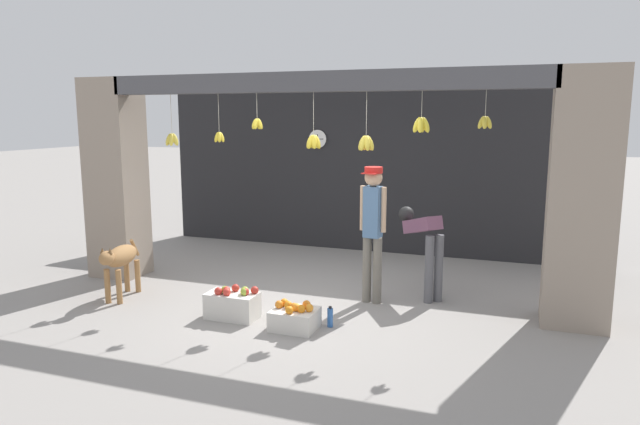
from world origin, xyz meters
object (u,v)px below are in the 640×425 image
Objects in this scene: dog at (120,260)px; fruit_crate_apples at (233,304)px; water_bottle at (330,317)px; wall_clock at (318,139)px; fruit_crate_oranges at (295,317)px; worker_stooping at (424,240)px; shopkeeper at (373,223)px.

dog is 1.73m from fruit_crate_apples.
fruit_crate_apples is 2.52× the size of water_bottle.
fruit_crate_oranges is at bearing -73.93° from wall_clock.
wall_clock reaches higher than worker_stooping.
worker_stooping is (0.56, 0.46, -0.27)m from shopkeeper.
wall_clock is (-2.23, 2.19, 1.17)m from worker_stooping.
water_bottle is (0.35, 0.19, -0.02)m from fruit_crate_oranges.
fruit_crate_oranges is 1.45× the size of wall_clock.
dog is 0.55× the size of shopkeeper.
wall_clock is (-0.30, 3.74, 1.75)m from fruit_crate_apples.
wall_clock reaches higher than fruit_crate_apples.
water_bottle is at bearing 28.79° from fruit_crate_oranges.
water_bottle is (-0.22, -0.97, -0.91)m from shopkeeper.
dog is 3.24m from shopkeeper.
shopkeeper reaches higher than water_bottle.
shopkeeper reaches higher than fruit_crate_apples.
worker_stooping reaches higher than fruit_crate_apples.
fruit_crate_oranges is 4.35m from wall_clock.
water_bottle is 4.30m from wall_clock.
water_bottle is at bearing 85.77° from shopkeeper.
fruit_crate_oranges reaches higher than water_bottle.
shopkeeper reaches higher than worker_stooping.
shopkeeper is (3.06, 0.91, 0.50)m from dog.
wall_clock reaches higher than dog.
dog is 1.92× the size of fruit_crate_oranges.
fruit_crate_apples is (-1.37, -1.09, -0.85)m from shopkeeper.
fruit_crate_apples is at bearing 47.15° from shopkeeper.
worker_stooping is 3.34× the size of wall_clock.
wall_clock is (1.39, 3.57, 1.41)m from dog.
shopkeeper is 1.95m from fruit_crate_apples.
shopkeeper is 1.53× the size of worker_stooping.
fruit_crate_apples reaches higher than water_bottle.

